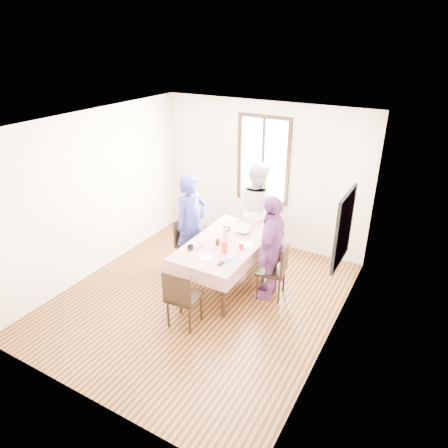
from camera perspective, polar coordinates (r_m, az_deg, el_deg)
The scene contains 30 objects.
ground at distance 6.49m, azimuth -3.37°, elevation -10.24°, with size 4.50×4.50×0.00m, color black.
back_wall at distance 7.66m, azimuth 5.50°, elevation 6.79°, with size 4.00×4.00×0.00m, color #F0E4C6.
right_wall at distance 5.11m, azimuth 15.55°, elevation -3.98°, with size 4.50×4.50×0.00m, color #F0E4C6.
window_frame at distance 7.55m, azimuth 5.53°, elevation 8.90°, with size 1.02×0.06×1.62m, color black.
window_pane at distance 7.56m, azimuth 5.56°, elevation 8.92°, with size 0.90×0.02×1.50m, color white.
art_poster at distance 5.29m, azimuth 16.44°, elevation -0.62°, with size 0.04×0.76×0.96m, color red.
dining_table at distance 6.62m, azimuth 0.21°, elevation -5.51°, with size 0.93×1.71×0.75m, color black.
tablecloth at distance 6.44m, azimuth 0.22°, elevation -2.60°, with size 1.05×1.83×0.01m, color #600002.
chair_left at distance 7.06m, azimuth -4.67°, elevation -2.77°, with size 0.42×0.42×0.91m, color black.
chair_right at distance 6.34m, azimuth 6.63°, elevation -6.41°, with size 0.42×0.42×0.91m, color black.
chair_far at distance 7.51m, azimuth 4.59°, elevation -0.96°, with size 0.42×0.42×0.91m, color black.
chair_near at distance 5.75m, azimuth -5.59°, elevation -10.04°, with size 0.42×0.42×0.91m, color black.
person_left at distance 6.88m, azimuth -4.63°, elevation 0.02°, with size 0.61×0.40×1.68m, color navy.
person_far at distance 7.31m, azimuth 4.63°, elevation 1.93°, with size 0.85×0.66×1.75m, color silver.
person_right at distance 6.15m, azimuth 6.63°, elevation -3.34°, with size 0.98×0.41×1.67m, color #773A79.
mug_black at distance 6.21m, azimuth -4.70°, elevation -3.33°, with size 0.10×0.10×0.08m, color black.
mug_flag at distance 6.22m, azimuth 2.42°, elevation -3.24°, with size 0.08×0.08×0.08m, color red.
mug_green at distance 6.77m, azimuth 0.56°, elevation -0.72°, with size 0.09×0.09×0.07m, color #0C7226.
serving_bowl at distance 6.74m, azimuth 2.62°, elevation -0.94°, with size 0.24×0.24×0.06m, color white.
juice_carton at distance 6.08m, azimuth 0.06°, elevation -3.28°, with size 0.06×0.06×0.20m, color red.
butter_tub at distance 5.93m, azimuth 0.73°, elevation -4.85°, with size 0.11×0.11×0.06m, color white.
jam_jar at distance 6.34m, azimuth -0.89°, elevation -2.53°, with size 0.07×0.07×0.09m, color black.
drinking_glass at distance 6.31m, azimuth -3.27°, elevation -2.70°, with size 0.07×0.07×0.10m, color silver.
smartphone at distance 5.85m, azimuth -0.41°, elevation -5.59°, with size 0.07×0.14×0.01m, color black.
flower_vase at distance 6.46m, azimuth 0.16°, elevation -1.72°, with size 0.07×0.07×0.14m, color silver.
plate_right at distance 6.35m, azimuth 3.22°, elevation -2.92°, with size 0.20×0.20×0.01m, color white.
plate_far at distance 6.98m, azimuth 2.98°, elevation -0.21°, with size 0.20×0.20×0.01m, color white.
plate_near at distance 6.02m, azimuth -2.60°, elevation -4.65°, with size 0.20×0.20×0.01m, color white.
butter_lid at distance 5.92m, azimuth 0.73°, elevation -4.57°, with size 0.12×0.12×0.01m, color blue.
flower_bunch at distance 6.40m, azimuth 0.16°, elevation -0.75°, with size 0.09×0.09×0.10m, color yellow, non-canonical shape.
Camera 1 is at (2.91, -4.41, 3.77)m, focal length 32.71 mm.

